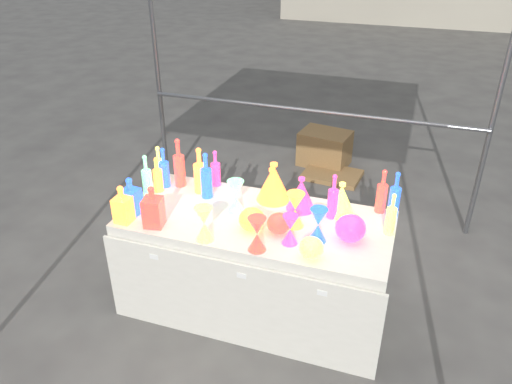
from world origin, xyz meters
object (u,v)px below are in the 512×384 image
(bottle_0, at_px, (158,174))
(globe_0, at_px, (252,220))
(display_table, at_px, (256,264))
(cardboard_box_closed, at_px, (325,148))
(decanter_0, at_px, (122,204))
(hourglass_0, at_px, (257,234))
(lampshade_0, at_px, (272,184))

(bottle_0, bearing_deg, globe_0, -18.38)
(bottle_0, height_order, globe_0, bottle_0)
(display_table, bearing_deg, bottle_0, 169.90)
(display_table, xyz_separation_m, globe_0, (0.02, -0.13, 0.44))
(cardboard_box_closed, bearing_deg, display_table, -80.23)
(cardboard_box_closed, bearing_deg, globe_0, -79.85)
(cardboard_box_closed, bearing_deg, decanter_0, -96.45)
(display_table, bearing_deg, hourglass_0, -69.93)
(cardboard_box_closed, xyz_separation_m, bottle_0, (-0.78, -2.36, 0.69))
(decanter_0, height_order, hourglass_0, decanter_0)
(display_table, height_order, globe_0, globe_0)
(bottle_0, relative_size, globe_0, 1.59)
(globe_0, bearing_deg, hourglass_0, -62.86)
(decanter_0, distance_m, globe_0, 0.85)
(lampshade_0, bearing_deg, bottle_0, 169.89)
(display_table, xyz_separation_m, hourglass_0, (0.12, -0.33, 0.49))
(display_table, xyz_separation_m, lampshade_0, (0.03, 0.27, 0.50))
(display_table, bearing_deg, decanter_0, -159.56)
(cardboard_box_closed, relative_size, globe_0, 3.17)
(bottle_0, bearing_deg, decanter_0, -92.14)
(display_table, relative_size, lampshade_0, 7.38)
(cardboard_box_closed, distance_m, hourglass_0, 2.90)
(hourglass_0, bearing_deg, decanter_0, 178.58)
(display_table, bearing_deg, lampshade_0, 84.14)
(display_table, relative_size, cardboard_box_closed, 3.41)
(decanter_0, xyz_separation_m, globe_0, (0.83, 0.17, -0.06))
(globe_0, relative_size, lampshade_0, 0.68)
(bottle_0, xyz_separation_m, decanter_0, (-0.02, -0.44, -0.00))
(decanter_0, bearing_deg, hourglass_0, -0.46)
(display_table, bearing_deg, globe_0, -82.04)
(cardboard_box_closed, xyz_separation_m, lampshade_0, (0.04, -2.22, 0.68))
(bottle_0, xyz_separation_m, globe_0, (0.81, -0.27, -0.07))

